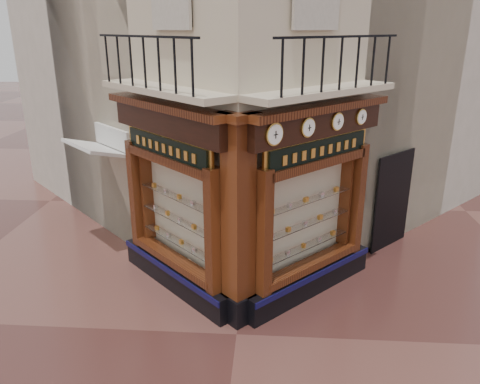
# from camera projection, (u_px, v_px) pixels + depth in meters

# --- Properties ---
(ground) EXTENTS (80.00, 80.00, 0.00)m
(ground) POSITION_uv_depth(u_px,v_px,m) (237.00, 334.00, 8.54)
(ground) COLOR #482521
(ground) RESTS_ON ground
(neighbour_left) EXTENTS (11.31, 11.31, 11.00)m
(neighbour_left) POSITION_uv_depth(u_px,v_px,m) (179.00, 20.00, 14.98)
(neighbour_left) COLOR beige
(neighbour_left) RESTS_ON ground
(neighbour_right) EXTENTS (11.31, 11.31, 11.00)m
(neighbour_right) POSITION_uv_depth(u_px,v_px,m) (335.00, 20.00, 14.67)
(neighbour_right) COLOR beige
(neighbour_right) RESTS_ON ground
(shopfront_left) EXTENTS (2.86, 2.86, 3.98)m
(shopfront_left) POSITION_uv_depth(u_px,v_px,m) (173.00, 201.00, 9.45)
(shopfront_left) COLOR black
(shopfront_left) RESTS_ON ground
(shopfront_right) EXTENTS (2.86, 2.86, 3.98)m
(shopfront_right) POSITION_uv_depth(u_px,v_px,m) (313.00, 205.00, 9.27)
(shopfront_right) COLOR black
(shopfront_right) RESTS_ON ground
(corner_pilaster) EXTENTS (0.85, 0.85, 3.98)m
(corner_pilaster) POSITION_uv_depth(u_px,v_px,m) (238.00, 226.00, 8.36)
(corner_pilaster) COLOR black
(corner_pilaster) RESTS_ON ground
(balcony) EXTENTS (5.94, 2.97, 1.03)m
(balcony) POSITION_uv_depth(u_px,v_px,m) (242.00, 90.00, 8.53)
(balcony) COLOR beige
(balcony) RESTS_ON ground
(clock_a) EXTENTS (0.31, 0.31, 0.39)m
(clock_a) POSITION_uv_depth(u_px,v_px,m) (274.00, 134.00, 7.76)
(clock_a) COLOR gold
(clock_a) RESTS_ON ground
(clock_b) EXTENTS (0.29, 0.29, 0.36)m
(clock_b) POSITION_uv_depth(u_px,v_px,m) (308.00, 128.00, 8.29)
(clock_b) COLOR gold
(clock_b) RESTS_ON ground
(clock_c) EXTENTS (0.28, 0.28, 0.34)m
(clock_c) POSITION_uv_depth(u_px,v_px,m) (337.00, 122.00, 8.80)
(clock_c) COLOR gold
(clock_c) RESTS_ON ground
(clock_d) EXTENTS (0.26, 0.26, 0.32)m
(clock_d) POSITION_uv_depth(u_px,v_px,m) (361.00, 117.00, 9.27)
(clock_d) COLOR gold
(clock_d) RESTS_ON ground
(awning) EXTENTS (1.88, 1.88, 0.35)m
(awning) POSITION_uv_depth(u_px,v_px,m) (106.00, 246.00, 12.00)
(awning) COLOR silver
(awning) RESTS_ON ground
(signboard_left) EXTENTS (2.07, 2.07, 0.55)m
(signboard_left) POSITION_uv_depth(u_px,v_px,m) (167.00, 148.00, 9.02)
(signboard_left) COLOR gold
(signboard_left) RESTS_ON ground
(signboard_right) EXTENTS (2.10, 2.10, 0.56)m
(signboard_right) POSITION_uv_depth(u_px,v_px,m) (319.00, 150.00, 8.84)
(signboard_right) COLOR gold
(signboard_right) RESTS_ON ground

